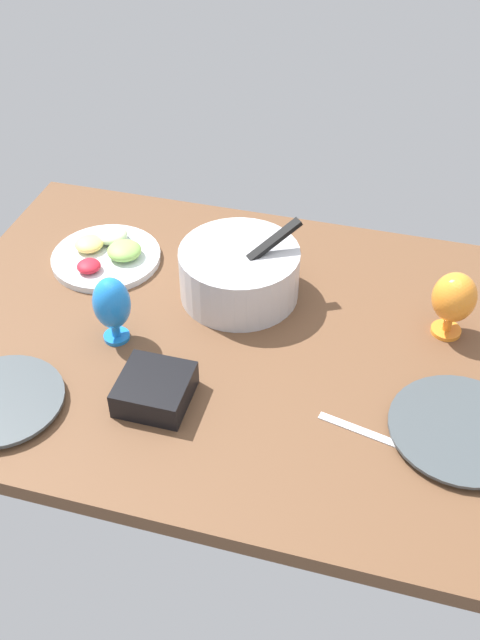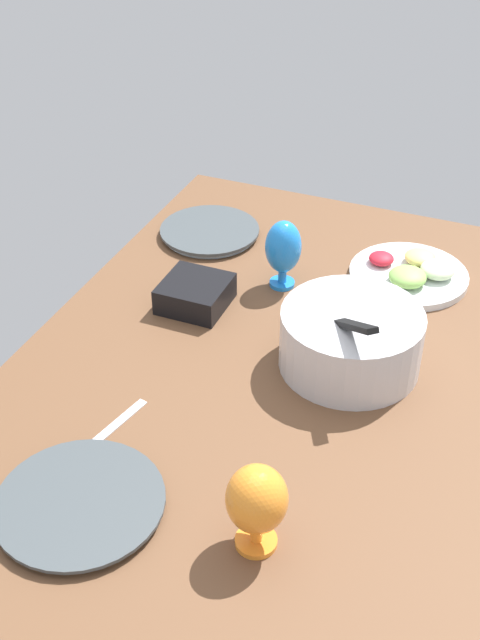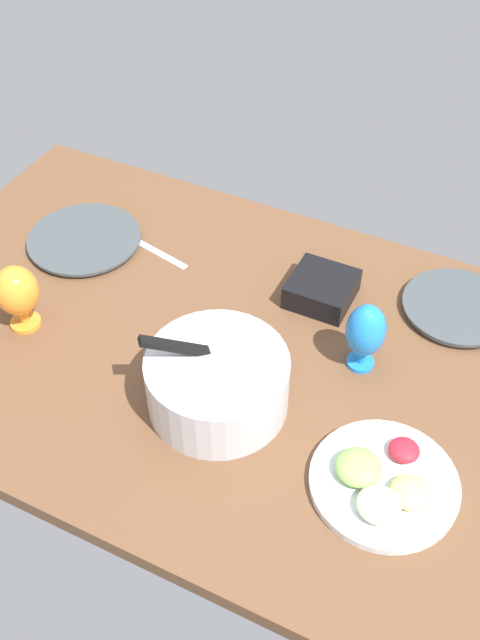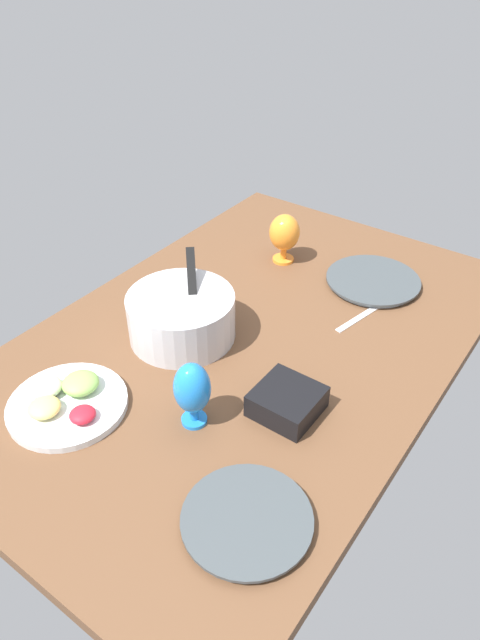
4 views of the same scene
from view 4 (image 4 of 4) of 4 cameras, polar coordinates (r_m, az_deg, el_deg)
The scene contains 9 objects.
ground_plane at distance 161.53cm, azimuth 0.75°, elevation -2.22°, with size 160.00×104.00×4.00cm, color brown.
dinner_plate_left at distance 118.98cm, azimuth 0.69°, elevation -19.18°, with size 26.08×26.08×2.05cm.
dinner_plate_right at distance 186.26cm, azimuth 12.99°, elevation 3.78°, with size 29.30×29.30×1.96cm.
mixing_bowl at distance 157.37cm, azimuth -5.80°, elevation 0.51°, with size 29.29×29.29×20.04cm.
fruit_platter at distance 145.00cm, azimuth -16.83°, elevation -7.63°, with size 28.55×28.55×5.60cm.
hurricane_glass_orange at distance 189.68cm, azimuth 4.41°, elevation 8.50°, with size 9.99×9.99×16.63cm.
hurricane_glass_blue at distance 130.11cm, azimuth -4.74°, elevation -6.86°, with size 8.55×8.55×17.14cm.
square_bowl_black at distance 137.19cm, azimuth 4.67°, elevation -7.91°, with size 14.67×14.67×6.16cm.
fork_by_right_plate at distance 170.11cm, azimuth 11.58°, elevation 0.19°, with size 18.00×1.80×0.60cm, color silver.
Camera 4 is at (-102.93, -71.83, 99.67)cm, focal length 32.40 mm.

